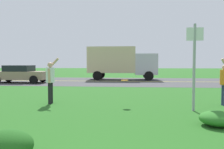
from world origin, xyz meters
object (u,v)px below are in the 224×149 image
object	(u,v)px
frisbee_orange	(125,80)
car_tan_center_left	(20,74)
sign_post_near_path	(194,59)
person_thrower_white_shirt	(50,79)
box_truck_silver	(121,61)

from	to	relation	value
frisbee_orange	car_tan_center_left	size ratio (longest dim) A/B	0.06
sign_post_near_path	car_tan_center_left	size ratio (longest dim) A/B	0.66
sign_post_near_path	person_thrower_white_shirt	size ratio (longest dim) A/B	1.59
sign_post_near_path	car_tan_center_left	xyz separation A→B (m)	(-11.41, 9.97, -1.04)
car_tan_center_left	box_truck_silver	bearing A→B (deg)	27.30
car_tan_center_left	box_truck_silver	xyz separation A→B (m)	(8.20, 4.23, 1.06)
person_thrower_white_shirt	frisbee_orange	bearing A→B (deg)	-1.89
box_truck_silver	car_tan_center_left	bearing A→B (deg)	-152.70
sign_post_near_path	box_truck_silver	bearing A→B (deg)	102.74
box_truck_silver	sign_post_near_path	bearing A→B (deg)	-77.26
person_thrower_white_shirt	frisbee_orange	xyz separation A→B (m)	(2.99, -0.10, -0.03)
frisbee_orange	box_truck_silver	size ratio (longest dim) A/B	0.04
car_tan_center_left	sign_post_near_path	bearing A→B (deg)	-41.15
person_thrower_white_shirt	car_tan_center_left	xyz separation A→B (m)	(-6.02, 9.08, -0.27)
person_thrower_white_shirt	box_truck_silver	xyz separation A→B (m)	(2.18, 13.31, 0.80)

